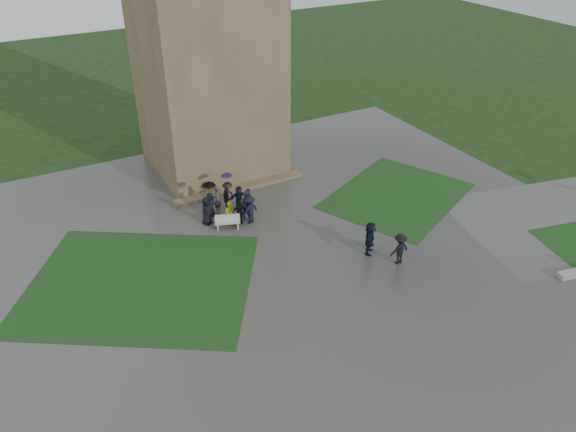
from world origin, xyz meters
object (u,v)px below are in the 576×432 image
tower (205,35)px  bench (228,222)px  pedestrian_mid (370,238)px  pedestrian_near (400,249)px

tower → bench: tower is taller
tower → pedestrian_mid: size_ratio=9.49×
bench → pedestrian_mid: size_ratio=0.79×
tower → bench: size_ratio=11.95×
pedestrian_near → bench: bearing=-51.9°
tower → pedestrian_near: bearing=-75.9°
pedestrian_mid → pedestrian_near: size_ratio=1.08×
bench → pedestrian_mid: pedestrian_mid is taller
pedestrian_mid → pedestrian_near: pedestrian_mid is taller
bench → pedestrian_near: size_ratio=0.86×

